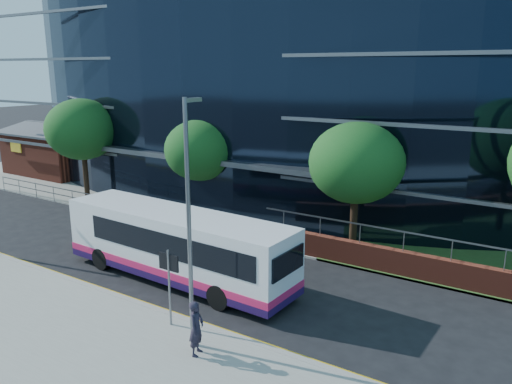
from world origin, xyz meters
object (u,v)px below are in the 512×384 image
Objects in this scene: tree_far_c at (356,163)px; city_bus at (178,245)px; brick_pavilion at (59,151)px; street_sign at (169,272)px; streetlight_east at (189,219)px; tree_far_b at (200,150)px; tree_far_a at (82,129)px; pedestrian at (196,328)px.

city_bus is (-5.03, -7.28, -2.93)m from tree_far_c.
brick_pavilion reaches higher than city_bus.
streetlight_east is at bearing -21.36° from street_sign.
city_bus is (4.97, -7.78, -2.60)m from tree_far_b.
tree_far_a is 0.87× the size of streetlight_east.
tree_far_c reaches higher than city_bus.
street_sign is 0.46× the size of tree_far_b.
tree_far_c is at bearing -20.43° from pedestrian.
tree_far_c is (20.00, 0.00, -0.33)m from tree_far_a.
tree_far_b is at bearing 177.14° from tree_far_c.
tree_far_c is 0.58× the size of city_bus.
pedestrian is (-0.53, -11.56, -3.49)m from tree_far_c.
tree_far_a is 1.15× the size of tree_far_b.
tree_far_c is at bearing 84.89° from streetlight_east.
tree_far_a is at bearing -177.14° from tree_far_b.
tree_far_c is at bearing 76.71° from street_sign.
street_sign is 2.80m from streetlight_east.
street_sign is (26.50, -15.09, 0.21)m from brick_pavilion.
tree_far_a is (9.00, -4.50, 2.92)m from brick_pavilion.
tree_far_a reaches higher than tree_far_c.
tree_far_b reaches higher than street_sign.
street_sign is 0.35× the size of streetlight_east.
tree_far_c reaches higher than tree_far_b.
street_sign is 4.20m from city_bus.
tree_far_b reaches higher than pedestrian.
pedestrian is at bearing -92.64° from tree_far_c.
city_bus is (14.97, -7.28, -3.25)m from tree_far_a.
street_sign is at bearing -50.47° from city_bus.
city_bus is at bearing -57.40° from tree_far_b.
tree_far_a is 16.96m from city_bus.
pedestrian is (0.47, -0.38, -3.39)m from streetlight_east.
pedestrian is (19.47, -11.56, -3.81)m from tree_far_a.
tree_far_c is 12.08m from pedestrian.
tree_far_a reaches higher than city_bus.
streetlight_east is at bearing -29.24° from brick_pavilion.
street_sign is 0.43× the size of tree_far_c.
tree_far_a is 20.00m from tree_far_c.
street_sign is at bearing 45.97° from pedestrian.
street_sign is 2.45m from pedestrian.
brick_pavilion is 1.08× the size of streetlight_east.
brick_pavilion is 19.55m from tree_far_b.
city_bus is at bearing 135.94° from streetlight_east.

